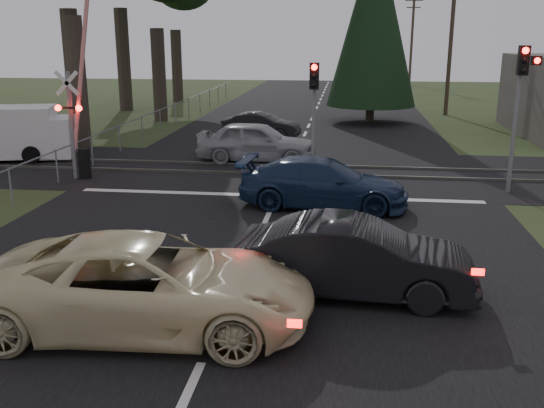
% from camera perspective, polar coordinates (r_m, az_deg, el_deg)
% --- Properties ---
extents(ground, '(120.00, 120.00, 0.00)m').
position_cam_1_polar(ground, '(11.86, -4.15, -9.38)').
color(ground, '#2B3D1B').
rests_on(ground, ground).
extents(road, '(14.00, 100.00, 0.01)m').
position_cam_1_polar(road, '(21.24, 1.03, 2.00)').
color(road, black).
rests_on(road, ground).
extents(rail_corridor, '(120.00, 8.00, 0.01)m').
position_cam_1_polar(rail_corridor, '(23.18, 1.55, 3.16)').
color(rail_corridor, black).
rests_on(rail_corridor, ground).
extents(stop_line, '(13.00, 0.35, 0.00)m').
position_cam_1_polar(stop_line, '(19.51, 0.47, 0.79)').
color(stop_line, silver).
rests_on(stop_line, ground).
extents(rail_near, '(120.00, 0.12, 0.10)m').
position_cam_1_polar(rail_near, '(22.39, 1.35, 2.83)').
color(rail_near, '#59544C').
rests_on(rail_near, ground).
extents(rail_far, '(120.00, 0.12, 0.10)m').
position_cam_1_polar(rail_far, '(23.95, 1.74, 3.67)').
color(rail_far, '#59544C').
rests_on(rail_far, ground).
extents(crossing_signal, '(1.62, 0.38, 6.96)m').
position_cam_1_polar(crossing_signal, '(22.59, -17.84, 7.38)').
color(crossing_signal, slate).
rests_on(crossing_signal, ground).
extents(traffic_signal_right, '(0.68, 0.48, 4.70)m').
position_cam_1_polar(traffic_signal_right, '(20.79, 22.40, 9.81)').
color(traffic_signal_right, slate).
rests_on(traffic_signal_right, ground).
extents(traffic_signal_center, '(0.32, 0.48, 4.10)m').
position_cam_1_polar(traffic_signal_center, '(21.36, 3.97, 9.67)').
color(traffic_signal_center, slate).
rests_on(traffic_signal_center, ground).
extents(utility_pole_mid, '(1.80, 0.26, 9.00)m').
position_cam_1_polar(utility_pole_mid, '(41.03, 16.49, 14.61)').
color(utility_pole_mid, '#4C3D2D').
rests_on(utility_pole_mid, ground).
extents(utility_pole_far, '(1.80, 0.26, 9.00)m').
position_cam_1_polar(utility_pole_far, '(65.84, 13.03, 14.98)').
color(utility_pole_far, '#4C3D2D').
rests_on(utility_pole_far, ground).
extents(conifer_tree, '(5.20, 5.20, 11.00)m').
position_cam_1_polar(conifer_tree, '(36.57, 9.58, 16.95)').
color(conifer_tree, '#473D33').
rests_on(conifer_tree, ground).
extents(fence_left, '(0.10, 36.00, 1.20)m').
position_cam_1_polar(fence_left, '(34.86, -9.70, 7.14)').
color(fence_left, slate).
rests_on(fence_left, ground).
extents(cream_coupe, '(5.98, 3.01, 1.62)m').
position_cam_1_polar(cream_coupe, '(10.87, -11.62, -7.41)').
color(cream_coupe, beige).
rests_on(cream_coupe, ground).
extents(dark_hatchback, '(4.73, 1.88, 1.53)m').
position_cam_1_polar(dark_hatchback, '(12.05, 7.84, -5.12)').
color(dark_hatchback, black).
rests_on(dark_hatchback, ground).
extents(silver_car, '(4.87, 2.06, 1.64)m').
position_cam_1_polar(silver_car, '(24.70, -1.46, 5.86)').
color(silver_car, gray).
rests_on(silver_car, ground).
extents(blue_sedan, '(5.19, 2.46, 1.46)m').
position_cam_1_polar(blue_sedan, '(18.16, 4.84, 1.96)').
color(blue_sedan, '#172845').
rests_on(blue_sedan, ground).
extents(dark_car_far, '(3.99, 1.74, 1.28)m').
position_cam_1_polar(dark_car_far, '(30.52, -1.01, 7.39)').
color(dark_car_far, black).
rests_on(dark_car_far, ground).
extents(white_van, '(5.90, 3.43, 2.18)m').
position_cam_1_polar(white_van, '(27.43, -23.87, 6.11)').
color(white_van, white).
rests_on(white_van, ground).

